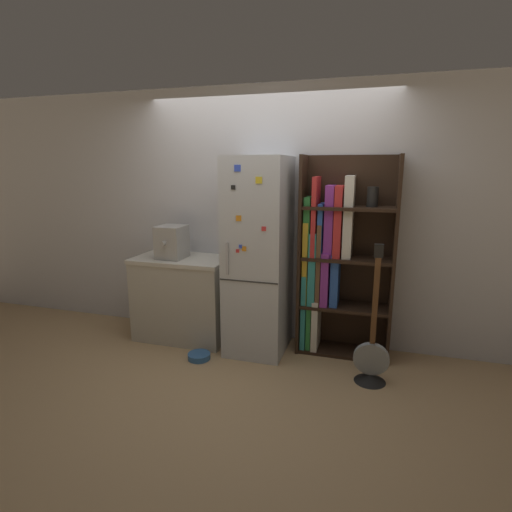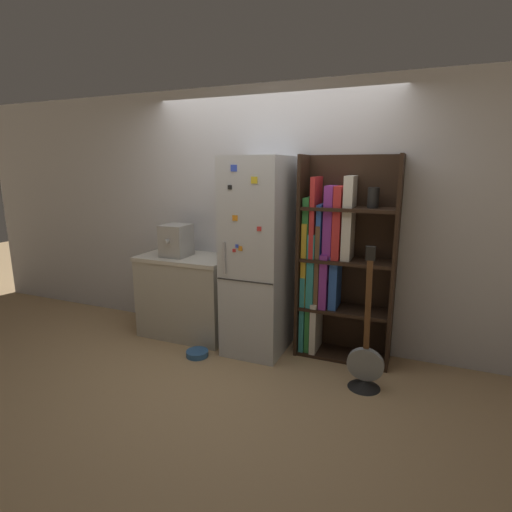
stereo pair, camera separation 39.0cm
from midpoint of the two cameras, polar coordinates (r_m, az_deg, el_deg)
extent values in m
plane|color=tan|center=(4.08, 2.43, -13.69)|extent=(16.00, 16.00, 0.00)
cube|color=silver|center=(4.13, 4.88, 5.55)|extent=(8.00, 0.05, 2.60)
cube|color=silver|center=(3.87, 3.20, -0.15)|extent=(0.56, 0.65, 1.90)
cube|color=#333333|center=(3.61, 1.44, -3.67)|extent=(0.55, 0.01, 0.01)
cube|color=#B2B2B7|center=(3.62, -1.51, -0.35)|extent=(0.02, 0.02, 0.30)
cube|color=red|center=(3.58, -0.03, 0.76)|extent=(0.03, 0.01, 0.03)
cube|color=red|center=(3.45, 3.69, 3.87)|extent=(0.04, 0.01, 0.04)
cube|color=black|center=(3.52, -0.57, 9.79)|extent=(0.04, 0.01, 0.04)
cube|color=orange|center=(3.55, 0.87, 1.06)|extent=(0.04, 0.02, 0.04)
cube|color=orange|center=(3.52, 0.15, 5.43)|extent=(0.05, 0.01, 0.05)
cube|color=yellow|center=(3.43, 3.05, 10.77)|extent=(0.06, 0.01, 0.06)
cube|color=blue|center=(3.50, 0.07, 12.44)|extent=(0.06, 0.02, 0.06)
cube|color=blue|center=(3.56, 0.38, 1.39)|extent=(0.03, 0.01, 0.03)
cube|color=black|center=(3.89, 9.47, -0.14)|extent=(0.03, 0.36, 1.91)
cube|color=black|center=(3.80, 22.02, -1.21)|extent=(0.03, 0.36, 1.91)
cube|color=black|center=(3.98, 15.97, -0.17)|extent=(0.88, 0.03, 1.91)
cube|color=black|center=(4.14, 14.88, -13.49)|extent=(0.82, 0.33, 0.03)
cube|color=black|center=(3.96, 15.25, -7.44)|extent=(0.82, 0.33, 0.03)
cube|color=black|center=(3.82, 15.67, -0.67)|extent=(0.82, 0.33, 0.03)
cube|color=black|center=(3.75, 16.10, 6.47)|extent=(0.82, 0.33, 0.03)
cube|color=teal|center=(4.04, 9.86, -7.84)|extent=(0.05, 0.29, 0.75)
cube|color=#338C3F|center=(4.05, 10.60, -8.24)|extent=(0.04, 0.29, 0.70)
cube|color=silver|center=(4.05, 11.37, -9.70)|extent=(0.06, 0.30, 0.51)
cube|color=gold|center=(3.91, 10.18, -1.06)|extent=(0.05, 0.29, 0.80)
cube|color=teal|center=(3.90, 11.12, -1.87)|extent=(0.07, 0.30, 0.70)
cube|color=brown|center=(3.88, 11.99, -1.37)|extent=(0.04, 0.28, 0.79)
cube|color=purple|center=(3.91, 12.84, -3.32)|extent=(0.07, 0.31, 0.52)
cube|color=#2D59B2|center=(3.89, 14.11, -3.57)|extent=(0.07, 0.25, 0.51)
cube|color=#338C3F|center=(3.83, 10.44, 4.09)|extent=(0.06, 0.26, 0.56)
cube|color=red|center=(3.81, 11.47, 5.43)|extent=(0.04, 0.31, 0.75)
cube|color=#2D59B2|center=(3.81, 12.22, 3.50)|extent=(0.05, 0.25, 0.50)
cube|color=purple|center=(3.79, 13.44, 4.70)|extent=(0.08, 0.24, 0.67)
cube|color=red|center=(3.77, 14.66, 4.59)|extent=(0.07, 0.26, 0.67)
cube|color=silver|center=(3.76, 16.08, 5.19)|extent=(0.08, 0.25, 0.76)
cylinder|color=black|center=(3.72, 19.36, 7.84)|extent=(0.10, 0.10, 0.18)
cube|color=#BCB7A8|center=(4.39, -7.25, -5.88)|extent=(0.97, 0.57, 0.84)
cube|color=beige|center=(4.27, -7.41, -0.26)|extent=(0.99, 0.59, 0.04)
cube|color=#A5A39E|center=(4.24, -8.77, 2.19)|extent=(0.27, 0.29, 0.33)
cylinder|color=#A5A39E|center=(4.09, -10.04, 2.00)|extent=(0.04, 0.06, 0.04)
cone|color=black|center=(3.66, 18.29, -17.06)|extent=(0.27, 0.27, 0.06)
cylinder|color=gray|center=(3.58, 18.50, -14.54)|extent=(0.30, 0.09, 0.30)
cube|color=brown|center=(3.31, 19.04, -6.84)|extent=(0.04, 0.13, 0.76)
cube|color=black|center=(3.14, 19.53, 0.31)|extent=(0.07, 0.04, 0.11)
cylinder|color=#3366A5|center=(4.01, -5.58, -13.75)|extent=(0.22, 0.22, 0.06)
torus|color=#3366A5|center=(4.00, -5.59, -13.46)|extent=(0.22, 0.22, 0.01)
camera|label=1|loc=(0.20, -87.14, 0.64)|focal=28.00mm
camera|label=2|loc=(0.20, 92.86, -0.64)|focal=28.00mm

